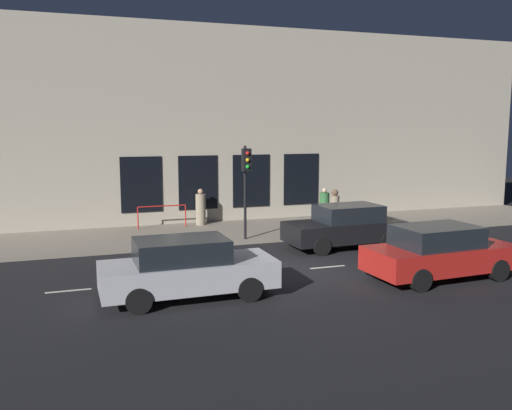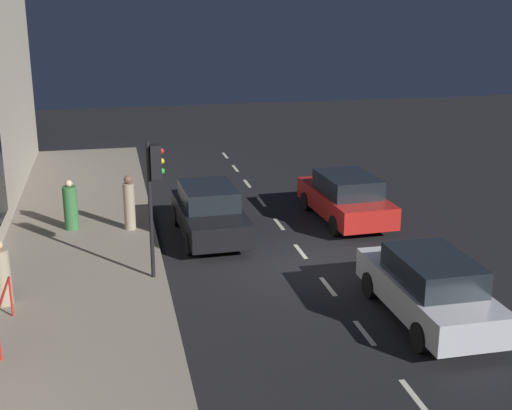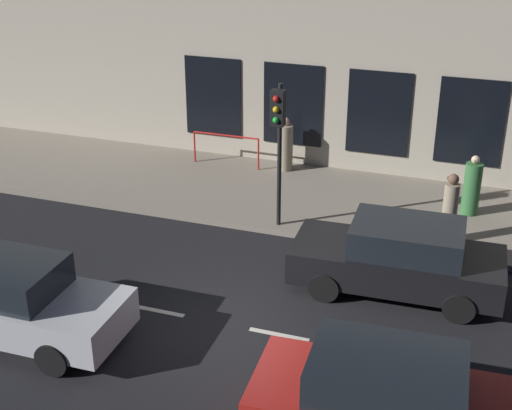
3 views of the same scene
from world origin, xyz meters
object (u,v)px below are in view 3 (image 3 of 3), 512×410
(parked_car_2, at_px, (393,402))
(pedestrian_2, at_px, (472,188))
(pedestrian_0, at_px, (450,210))
(parked_car_0, at_px, (8,299))
(parked_car_1, at_px, (399,258))
(pedestrian_1, at_px, (285,146))
(traffic_light, at_px, (278,125))

(parked_car_2, xyz_separation_m, pedestrian_2, (8.75, -0.55, 0.07))
(pedestrian_0, distance_m, pedestrian_2, 1.82)
(parked_car_0, distance_m, parked_car_1, 7.84)
(parked_car_2, relative_size, pedestrian_1, 2.85)
(parked_car_1, distance_m, parked_car_2, 4.64)
(parked_car_0, xyz_separation_m, pedestrian_2, (8.17, -7.92, 0.07))
(pedestrian_1, bearing_deg, traffic_light, 157.09)
(parked_car_0, xyz_separation_m, parked_car_2, (-0.58, -7.36, 0.00))
(parked_car_2, bearing_deg, pedestrian_2, 173.61)
(traffic_light, height_order, parked_car_2, traffic_light)
(parked_car_1, bearing_deg, parked_car_0, 118.77)
(parked_car_0, relative_size, parked_car_2, 1.00)
(parked_car_1, relative_size, pedestrian_1, 2.78)
(parked_car_2, height_order, pedestrian_0, pedestrian_0)
(traffic_light, bearing_deg, parked_car_1, -119.30)
(parked_car_0, height_order, parked_car_1, same)
(parked_car_1, xyz_separation_m, pedestrian_0, (2.38, -0.79, 0.16))
(pedestrian_1, bearing_deg, parked_car_1, -179.83)
(pedestrian_1, bearing_deg, parked_car_0, 128.01)
(parked_car_1, xyz_separation_m, pedestrian_1, (5.51, 4.16, 0.07))
(pedestrian_0, bearing_deg, parked_car_0, 145.26)
(parked_car_1, bearing_deg, pedestrian_0, -20.40)
(parked_car_2, xyz_separation_m, pedestrian_1, (10.11, 4.79, 0.07))
(parked_car_1, height_order, pedestrian_1, pedestrian_1)
(traffic_light, height_order, parked_car_1, traffic_light)
(traffic_light, xyz_separation_m, pedestrian_1, (3.69, 0.92, -1.91))
(parked_car_1, bearing_deg, pedestrian_1, 35.02)
(parked_car_1, relative_size, pedestrian_2, 2.81)
(pedestrian_0, bearing_deg, pedestrian_1, 72.56)
(parked_car_0, distance_m, pedestrian_0, 9.88)
(pedestrian_0, bearing_deg, parked_car_2, -166.41)
(parked_car_2, bearing_deg, traffic_light, -151.69)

